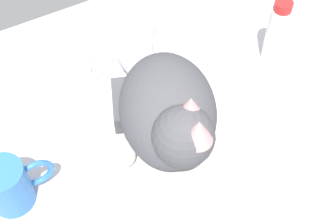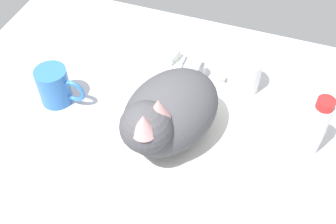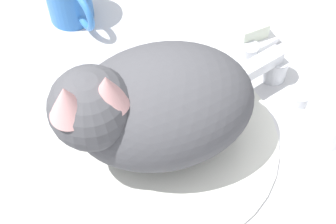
# 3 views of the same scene
# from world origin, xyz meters

# --- Properties ---
(ground_plane) EXTENTS (1.10, 0.83, 0.03)m
(ground_plane) POSITION_xyz_m (0.00, 0.00, -0.01)
(ground_plane) COLOR silver
(sink_basin) EXTENTS (0.30, 0.30, 0.01)m
(sink_basin) POSITION_xyz_m (0.00, 0.00, 0.00)
(sink_basin) COLOR silver
(sink_basin) RESTS_ON ground_plane
(faucet) EXTENTS (0.14, 0.10, 0.06)m
(faucet) POSITION_xyz_m (0.00, 0.18, 0.03)
(faucet) COLOR silver
(faucet) RESTS_ON ground_plane
(cat) EXTENTS (0.23, 0.28, 0.17)m
(cat) POSITION_xyz_m (-0.00, -0.01, 0.09)
(cat) COLOR #4C4C51
(cat) RESTS_ON sink_basin
(coffee_mug) EXTENTS (0.11, 0.07, 0.09)m
(coffee_mug) POSITION_xyz_m (-0.27, 0.01, 0.04)
(coffee_mug) COLOR #3372C6
(coffee_mug) RESTS_ON ground_plane
(rinse_cup) EXTENTS (0.07, 0.07, 0.08)m
(rinse_cup) POSITION_xyz_m (0.11, 0.19, 0.04)
(rinse_cup) COLOR white
(rinse_cup) RESTS_ON ground_plane
(soap_dish) EXTENTS (0.09, 0.06, 0.01)m
(soap_dish) POSITION_xyz_m (-0.09, 0.21, 0.01)
(soap_dish) COLOR white
(soap_dish) RESTS_ON ground_plane
(soap_bar) EXTENTS (0.07, 0.05, 0.03)m
(soap_bar) POSITION_xyz_m (-0.09, 0.21, 0.02)
(soap_bar) COLOR silver
(soap_bar) RESTS_ON soap_dish
(toothpaste_bottle) EXTENTS (0.04, 0.04, 0.15)m
(toothpaste_bottle) POSITION_xyz_m (0.27, 0.06, 0.07)
(toothpaste_bottle) COLOR white
(toothpaste_bottle) RESTS_ON ground_plane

